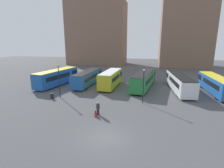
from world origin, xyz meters
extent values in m
plane|color=#4C4C4F|center=(0.00, 0.00, 0.00)|extent=(160.00, 160.00, 0.00)
cube|color=#7F604C|center=(-17.51, 53.97, 11.77)|extent=(22.05, 11.59, 23.54)
cube|color=#7F604C|center=(14.75, 53.97, 20.51)|extent=(16.51, 14.19, 41.02)
cube|color=#1E56A3|center=(-14.70, 17.42, 1.65)|extent=(4.19, 11.32, 2.79)
cube|color=black|center=(-14.00, 21.90, 2.00)|extent=(2.84, 2.40, 1.06)
cube|color=black|center=(-14.85, 16.43, 2.00)|extent=(3.61, 7.39, 0.84)
cube|color=yellow|center=(-14.70, 17.42, 3.08)|extent=(3.95, 11.07, 0.08)
cylinder|color=black|center=(-14.17, 20.81, 0.46)|extent=(2.53, 1.28, 0.92)
cylinder|color=black|center=(-15.22, 14.03, 0.46)|extent=(2.53, 1.28, 0.92)
cube|color=#1E56A3|center=(-8.76, 19.11, 1.49)|extent=(2.75, 11.22, 2.42)
cube|color=black|center=(-8.65, 23.69, 1.80)|extent=(2.59, 2.11, 0.92)
cube|color=black|center=(-8.78, 18.11, 1.80)|extent=(2.69, 7.20, 0.73)
cube|color=black|center=(-8.76, 19.11, 2.74)|extent=(2.55, 11.00, 0.08)
cylinder|color=black|center=(-8.68, 22.57, 0.52)|extent=(2.42, 1.09, 1.04)
cylinder|color=black|center=(-8.84, 15.65, 0.52)|extent=(2.42, 1.09, 1.04)
cube|color=gold|center=(-3.76, 18.50, 1.65)|extent=(2.83, 9.35, 2.73)
cube|color=black|center=(-3.63, 22.30, 1.99)|extent=(2.61, 1.79, 1.04)
cube|color=black|center=(-3.79, 17.67, 1.99)|extent=(2.74, 6.01, 0.82)
cube|color=white|center=(-3.76, 18.50, 3.06)|extent=(2.62, 9.15, 0.08)
cylinder|color=black|center=(-3.66, 21.37, 0.52)|extent=(2.45, 1.12, 1.04)
cylinder|color=black|center=(-3.85, 15.63, 0.52)|extent=(2.45, 1.12, 1.04)
cube|color=#237A38|center=(2.62, 19.31, 1.58)|extent=(4.37, 12.60, 2.56)
cube|color=black|center=(3.39, 24.32, 1.90)|extent=(2.88, 2.63, 0.97)
cube|color=black|center=(2.46, 18.21, 1.90)|extent=(3.72, 8.21, 0.77)
cube|color=black|center=(2.62, 19.31, 2.90)|extent=(4.13, 12.33, 0.08)
cylinder|color=black|center=(3.21, 23.10, 0.55)|extent=(2.56, 1.45, 1.09)
cylinder|color=black|center=(2.04, 15.52, 0.55)|extent=(2.56, 1.45, 1.09)
cube|color=silver|center=(8.95, 18.50, 1.54)|extent=(3.70, 12.50, 2.51)
cube|color=black|center=(8.48, 23.53, 1.85)|extent=(2.79, 2.49, 0.95)
cube|color=black|center=(9.06, 17.40, 1.85)|extent=(3.31, 8.09, 0.75)
cube|color=black|center=(8.95, 18.50, 2.83)|extent=(3.47, 12.24, 0.08)
cylinder|color=black|center=(8.59, 22.30, 0.51)|extent=(2.53, 1.26, 1.03)
cylinder|color=black|center=(9.31, 14.70, 0.51)|extent=(2.53, 1.26, 1.03)
cube|color=#1E56A3|center=(14.70, 18.12, 1.57)|extent=(2.98, 11.37, 2.54)
cube|color=black|center=(14.47, 22.73, 1.88)|extent=(2.57, 2.19, 0.96)
cube|color=black|center=(14.75, 17.10, 1.88)|extent=(2.81, 7.32, 0.76)
cube|color=yellow|center=(14.70, 18.12, 2.87)|extent=(2.78, 11.14, 0.08)
cylinder|color=black|center=(14.52, 21.60, 0.54)|extent=(2.38, 1.19, 1.08)
cylinder|color=black|center=(14.87, 14.63, 0.54)|extent=(2.38, 1.19, 1.08)
cylinder|color=black|center=(-2.23, 4.86, 0.38)|extent=(0.18, 0.18, 0.76)
cylinder|color=black|center=(-2.07, 4.90, 0.38)|extent=(0.18, 0.18, 0.76)
cylinder|color=#2D2D33|center=(-2.15, 4.88, 1.08)|extent=(0.52, 0.52, 0.66)
sphere|color=beige|center=(-2.15, 4.88, 1.53)|extent=(0.25, 0.25, 0.25)
cube|color=#B7232D|center=(-2.27, 4.38, 0.27)|extent=(0.38, 0.50, 0.53)
cube|color=black|center=(-2.23, 4.23, 0.65)|extent=(0.15, 0.06, 0.24)
cylinder|color=black|center=(-10.03, 10.05, 2.54)|extent=(0.12, 0.12, 5.07)
sphere|color=beige|center=(-10.03, 10.05, 5.15)|extent=(0.28, 0.28, 0.28)
cylinder|color=black|center=(2.89, 10.30, 2.36)|extent=(0.12, 0.12, 4.72)
sphere|color=beige|center=(2.89, 10.30, 4.81)|extent=(0.28, 0.28, 0.28)
cylinder|color=black|center=(-10.94, 9.23, 0.42)|extent=(0.52, 0.52, 0.85)
camera|label=1|loc=(3.85, -13.95, 8.58)|focal=28.00mm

